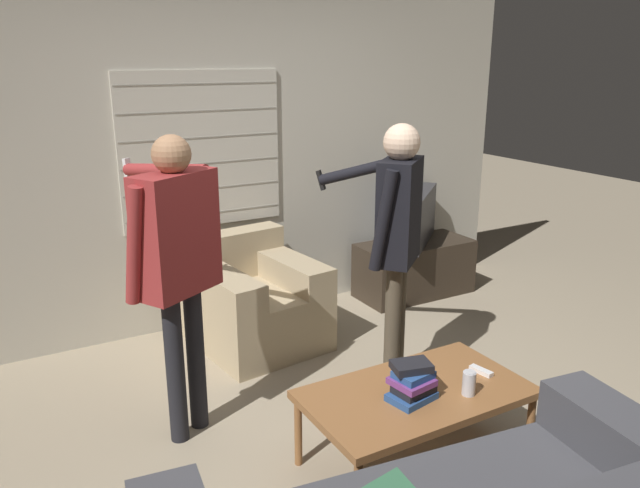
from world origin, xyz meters
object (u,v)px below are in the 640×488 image
book_stack (412,383)px  soda_can (469,383)px  person_right_standing (397,226)px  spare_remote (481,371)px  coffee_table (416,397)px  person_left_standing (176,252)px  tv (416,217)px  armchair_beige (253,301)px

book_stack → soda_can: bearing=-22.1°
soda_can → person_right_standing: bearing=78.5°
spare_remote → soda_can: bearing=-158.6°
coffee_table → soda_can: bearing=-38.0°
person_left_standing → spare_remote: 1.72m
person_right_standing → soda_can: 1.06m
soda_can → book_stack: bearing=157.9°
tv → spare_remote: (-1.07, -1.94, -0.27)m
coffee_table → person_right_standing: (0.38, 0.72, 0.67)m
person_left_standing → person_right_standing: person_left_standing is taller
tv → spare_remote: bearing=19.1°
tv → spare_remote: size_ratio=5.51×
person_right_standing → spare_remote: 0.97m
spare_remote → armchair_beige: bearing=96.8°
spare_remote → coffee_table: bearing=165.9°
tv → person_right_standing: size_ratio=0.45×
coffee_table → person_right_standing: bearing=62.4°
spare_remote → book_stack: bearing=172.1°
armchair_beige → person_left_standing: (-0.79, -0.87, 0.74)m
armchair_beige → coffee_table: bearing=87.7°
book_stack → soda_can: size_ratio=1.96×
tv → person_left_standing: bearing=-18.2°
coffee_table → tv: tv is taller
armchair_beige → spare_remote: 1.84m
coffee_table → spare_remote: spare_remote is taller
person_right_standing → soda_can: bearing=-142.4°
tv → soda_can: bearing=16.3°
coffee_table → soda_can: soda_can is taller
coffee_table → armchair_beige: bearing=94.6°
armchair_beige → spare_remote: armchair_beige is taller
armchair_beige → tv: (1.61, 0.19, 0.38)m
person_left_standing → book_stack: size_ratio=6.74×
tv → book_stack: size_ratio=3.01×
book_stack → coffee_table: bearing=34.9°
person_right_standing → spare_remote: (0.03, -0.75, -0.62)m
book_stack → spare_remote: 0.48m
person_left_standing → soda_can: size_ratio=13.20×
tv → person_left_standing: 2.66m
armchair_beige → person_right_standing: person_right_standing is taller
armchair_beige → book_stack: 1.78m
person_right_standing → soda_can: (-0.18, -0.88, -0.57)m
coffee_table → person_left_standing: bearing=137.5°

